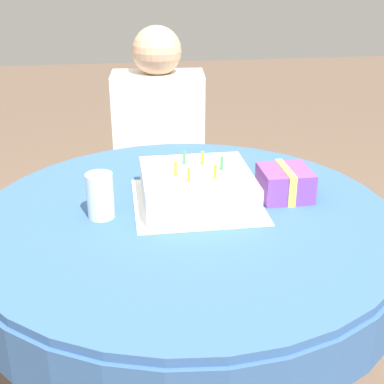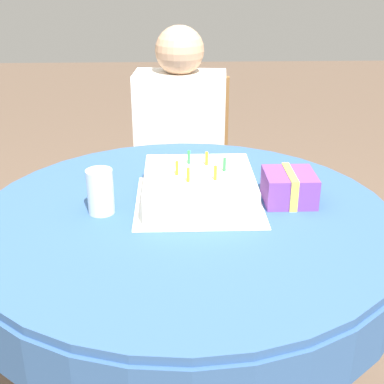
{
  "view_description": "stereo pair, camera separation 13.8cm",
  "coord_description": "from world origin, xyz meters",
  "px_view_note": "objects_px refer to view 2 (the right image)",
  "views": [
    {
      "loc": [
        -0.16,
        -1.23,
        1.36
      ],
      "look_at": [
        0.02,
        0.02,
        0.79
      ],
      "focal_mm": 50.0,
      "sensor_mm": 36.0,
      "label": 1
    },
    {
      "loc": [
        -0.02,
        -1.24,
        1.36
      ],
      "look_at": [
        0.02,
        0.02,
        0.79
      ],
      "focal_mm": 50.0,
      "sensor_mm": 36.0,
      "label": 2
    }
  ],
  "objects_px": {
    "chair": "(182,175)",
    "person": "(180,142)",
    "birthday_cake": "(199,187)",
    "gift_box": "(289,187)",
    "drinking_glass": "(100,192)"
  },
  "relations": [
    {
      "from": "birthday_cake",
      "to": "drinking_glass",
      "type": "bearing_deg",
      "value": -167.61
    },
    {
      "from": "drinking_glass",
      "to": "gift_box",
      "type": "bearing_deg",
      "value": 6.04
    },
    {
      "from": "person",
      "to": "chair",
      "type": "bearing_deg",
      "value": 90.0
    },
    {
      "from": "birthday_cake",
      "to": "drinking_glass",
      "type": "relative_size",
      "value": 2.44
    },
    {
      "from": "birthday_cake",
      "to": "gift_box",
      "type": "distance_m",
      "value": 0.24
    },
    {
      "from": "birthday_cake",
      "to": "gift_box",
      "type": "height_order",
      "value": "birthday_cake"
    },
    {
      "from": "gift_box",
      "to": "person",
      "type": "bearing_deg",
      "value": 111.66
    },
    {
      "from": "chair",
      "to": "birthday_cake",
      "type": "bearing_deg",
      "value": -82.69
    },
    {
      "from": "chair",
      "to": "person",
      "type": "bearing_deg",
      "value": -90.0
    },
    {
      "from": "chair",
      "to": "birthday_cake",
      "type": "height_order",
      "value": "chair"
    },
    {
      "from": "chair",
      "to": "gift_box",
      "type": "height_order",
      "value": "chair"
    },
    {
      "from": "birthday_cake",
      "to": "drinking_glass",
      "type": "xyz_separation_m",
      "value": [
        -0.25,
        -0.06,
        0.02
      ]
    },
    {
      "from": "birthday_cake",
      "to": "gift_box",
      "type": "xyz_separation_m",
      "value": [
        0.24,
        -0.0,
        -0.0
      ]
    },
    {
      "from": "drinking_glass",
      "to": "person",
      "type": "bearing_deg",
      "value": 74.46
    },
    {
      "from": "chair",
      "to": "gift_box",
      "type": "xyz_separation_m",
      "value": [
        0.28,
        -0.81,
        0.29
      ]
    }
  ]
}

